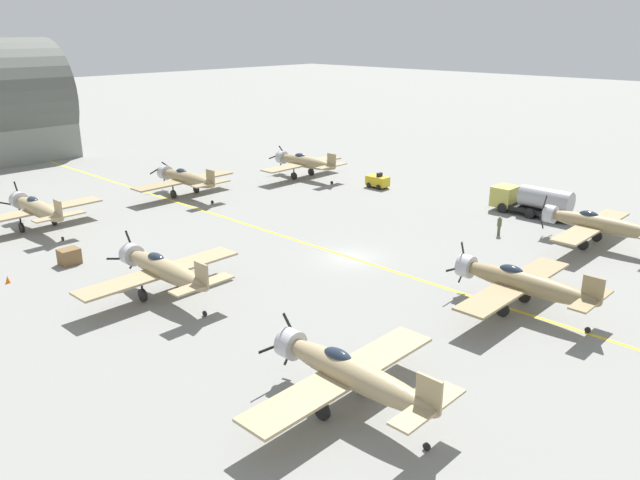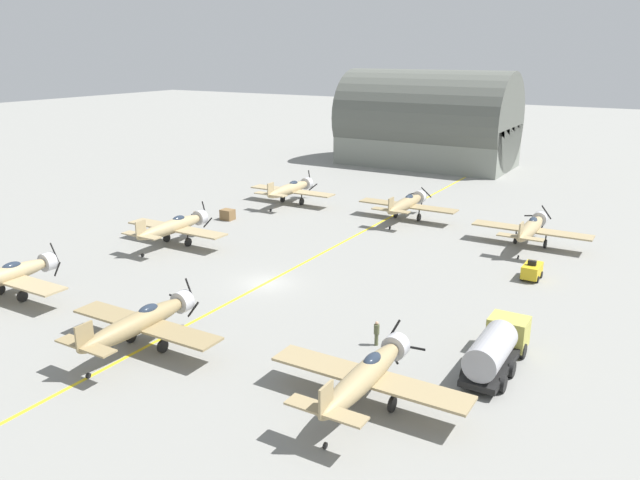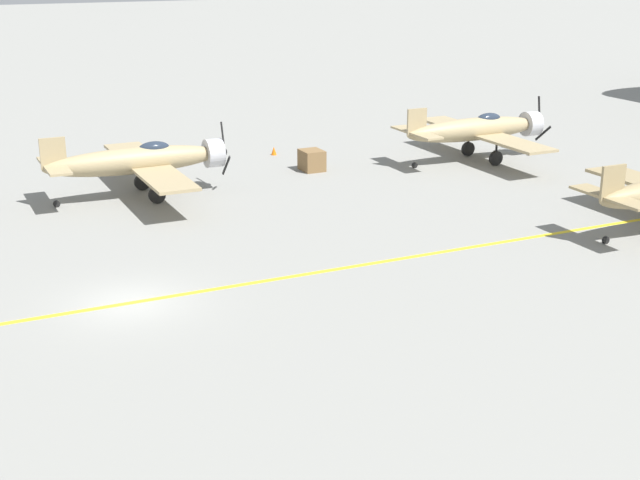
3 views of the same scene
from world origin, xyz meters
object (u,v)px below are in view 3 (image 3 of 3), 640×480
Objects in this scene: airplane_mid_left at (141,161)px; supply_crate_by_tanker at (312,160)px; airplane_far_left at (478,129)px; traffic_cone at (274,151)px.

airplane_mid_left reaches higher than supply_crate_by_tanker.
airplane_mid_left is 10.98m from supply_crate_by_tanker.
airplane_mid_left is (-0.50, -21.23, 0.00)m from airplane_far_left.
traffic_cone is at bearing 112.92° from airplane_mid_left.
airplane_far_left is 8.01× the size of supply_crate_by_tanker.
traffic_cone is at bearing -107.21° from airplane_far_left.
airplane_mid_left is at bearing -57.54° from traffic_cone.
supply_crate_by_tanker reaches higher than traffic_cone.
traffic_cone is (-7.06, -10.91, -1.74)m from airplane_far_left.
supply_crate_by_tanker is 4.94m from traffic_cone.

